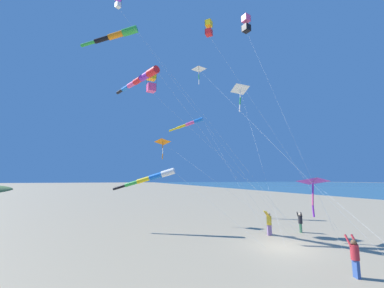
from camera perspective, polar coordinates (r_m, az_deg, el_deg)
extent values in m
plane|color=tan|center=(18.34, 21.01, -22.00)|extent=(600.00, 600.00, 0.00)
cube|color=#8E6B9E|center=(21.35, 18.03, -18.97)|extent=(0.35, 0.21, 0.83)
cylinder|color=gold|center=(21.22, 17.93, -16.97)|extent=(0.43, 0.43, 0.68)
sphere|color=tan|center=(21.15, 17.87, -15.71)|extent=(0.26, 0.26, 0.26)
cylinder|color=gold|center=(20.92, 17.67, -15.68)|extent=(0.43, 0.17, 0.52)
cylinder|color=gold|center=(21.22, 17.23, -15.59)|extent=(0.43, 0.17, 0.52)
cube|color=#335199|center=(14.50, 34.61, -23.37)|extent=(0.23, 0.34, 0.79)
cylinder|color=#B72833|center=(14.31, 34.35, -20.59)|extent=(0.44, 0.44, 0.66)
sphere|color=brown|center=(14.21, 34.20, -18.83)|extent=(0.25, 0.25, 0.25)
cylinder|color=#B72833|center=(14.23, 33.21, -18.71)|extent=(0.19, 0.41, 0.50)
cylinder|color=#B72833|center=(14.43, 34.29, -18.46)|extent=(0.19, 0.41, 0.50)
cube|color=#3D7F51|center=(23.39, 24.56, -17.78)|extent=(0.32, 0.28, 0.73)
cylinder|color=#232328|center=(23.28, 24.45, -16.16)|extent=(0.46, 0.46, 0.61)
sphere|color=beige|center=(23.22, 24.39, -15.15)|extent=(0.23, 0.23, 0.23)
cylinder|color=#232328|center=(23.04, 24.67, -15.09)|extent=(0.36, 0.28, 0.46)
cylinder|color=#232328|center=(23.11, 23.92, -15.11)|extent=(0.36, 0.28, 0.46)
pyramid|color=orange|center=(25.87, -7.01, 0.65)|extent=(1.57, 1.34, 0.56)
cylinder|color=black|center=(25.83, -7.03, 0.50)|extent=(0.49, 0.97, 0.60)
cylinder|color=orange|center=(25.77, -7.03, -0.30)|extent=(0.12, 0.10, 0.60)
cylinder|color=white|center=(25.72, -7.01, -1.63)|extent=(0.15, 0.17, 0.61)
cylinder|color=orange|center=(25.65, -7.07, -2.97)|extent=(0.18, 0.18, 0.61)
cylinder|color=white|center=(21.82, 5.92, -9.08)|extent=(7.77, 10.41, 8.39)
cube|color=yellow|center=(25.96, -9.65, 15.74)|extent=(0.91, 0.91, 0.81)
cube|color=#EF4C93|center=(25.46, -9.72, 13.08)|extent=(0.91, 0.91, 0.81)
cylinder|color=black|center=(25.96, -10.84, 14.22)|extent=(0.02, 0.02, 2.10)
cylinder|color=black|center=(25.24, -10.30, 14.88)|extent=(0.02, 0.02, 2.10)
cylinder|color=black|center=(26.17, -9.09, 13.98)|extent=(0.02, 0.02, 2.10)
cylinder|color=black|center=(25.46, -8.51, 14.62)|extent=(0.02, 0.02, 2.10)
cylinder|color=white|center=(21.00, 6.23, -2.35)|extent=(10.50, 9.17, 13.34)
cube|color=#EF4C93|center=(29.65, 12.76, 27.17)|extent=(0.87, 0.87, 0.71)
cube|color=black|center=(29.01, 12.84, 25.34)|extent=(0.87, 0.87, 0.71)
cylinder|color=black|center=(29.31, 11.70, 26.25)|extent=(0.02, 0.02, 1.85)
cylinder|color=black|center=(28.91, 12.82, 26.83)|extent=(0.02, 0.02, 1.85)
cylinder|color=black|center=(29.75, 12.77, 25.72)|extent=(0.02, 0.02, 1.85)
cylinder|color=black|center=(29.35, 13.89, 26.27)|extent=(0.02, 0.02, 1.85)
cylinder|color=white|center=(21.85, 20.78, 6.98)|extent=(1.02, 8.45, 20.13)
cube|color=white|center=(28.18, -17.27, 29.12)|extent=(0.63, 0.63, 0.46)
cylinder|color=black|center=(28.48, -17.97, 29.64)|extent=(0.02, 0.02, 1.20)
cylinder|color=black|center=(28.66, -17.06, 29.32)|extent=(0.02, 0.02, 1.20)
cylinder|color=black|center=(28.34, -16.50, 29.78)|extent=(0.02, 0.02, 1.20)
cylinder|color=white|center=(22.07, 1.07, 7.78)|extent=(14.52, 5.27, 21.25)
cube|color=yellow|center=(30.18, 4.02, 26.77)|extent=(0.96, 0.96, 0.68)
cube|color=red|center=(29.57, 4.04, 25.05)|extent=(0.96, 0.96, 0.68)
cylinder|color=black|center=(29.71, 3.09, 26.12)|extent=(0.02, 0.02, 1.76)
cylinder|color=black|center=(29.51, 4.46, 26.40)|extent=(0.02, 0.02, 1.76)
cylinder|color=black|center=(30.23, 3.61, 25.45)|extent=(0.02, 0.02, 1.76)
cylinder|color=black|center=(30.04, 4.95, 25.71)|extent=(0.02, 0.02, 1.76)
cylinder|color=white|center=(24.36, 17.01, 5.60)|extent=(8.49, 7.29, 20.42)
pyramid|color=white|center=(30.65, 11.51, 12.78)|extent=(1.95, 2.32, 0.95)
cylinder|color=black|center=(30.56, 11.44, 12.65)|extent=(1.34, 0.67, 1.07)
cylinder|color=white|center=(30.40, 11.46, 11.67)|extent=(0.21, 0.24, 0.91)
cylinder|color=green|center=(30.16, 11.43, 10.02)|extent=(0.21, 0.28, 0.92)
cylinder|color=white|center=(29.90, 11.33, 8.37)|extent=(0.23, 0.15, 0.91)
cylinder|color=white|center=(23.43, 15.07, -0.33)|extent=(3.34, 10.59, 15.29)
pyramid|color=white|center=(23.55, 1.68, 17.55)|extent=(1.26, 1.11, 0.29)
cylinder|color=black|center=(23.50, 1.67, 17.43)|extent=(0.46, 0.83, 0.26)
cylinder|color=white|center=(23.39, 1.65, 16.79)|extent=(0.12, 0.12, 0.48)
cylinder|color=green|center=(23.22, 1.65, 15.70)|extent=(0.14, 0.14, 0.48)
cylinder|color=white|center=(23.03, 1.67, 14.62)|extent=(0.12, 0.14, 0.48)
cylinder|color=white|center=(16.62, 17.03, 1.88)|extent=(4.30, 13.22, 14.68)
pyramid|color=purple|center=(20.34, 26.86, -7.64)|extent=(2.20, 1.88, 0.60)
cylinder|color=black|center=(20.30, 26.92, -7.94)|extent=(0.68, 1.47, 0.56)
cylinder|color=purple|center=(20.30, 26.92, -9.38)|extent=(0.24, 0.20, 0.85)
cylinder|color=#EF4C93|center=(20.33, 26.91, -11.75)|extent=(0.23, 0.20, 0.85)
cylinder|color=purple|center=(20.38, 27.03, -14.10)|extent=(0.16, 0.20, 0.85)
cylinder|color=white|center=(16.73, 35.26, -14.99)|extent=(2.53, 8.58, 4.26)
cylinder|color=white|center=(21.17, -5.73, -6.80)|extent=(1.38, 1.08, 0.85)
cylinder|color=blue|center=(21.47, -8.67, -7.64)|extent=(1.33, 1.00, 0.77)
cylinder|color=yellow|center=(21.83, -11.53, -8.43)|extent=(1.27, 0.93, 0.70)
cylinder|color=green|center=(22.25, -14.30, -9.17)|extent=(1.22, 0.85, 0.63)
cylinder|color=black|center=(22.72, -16.98, -9.86)|extent=(1.16, 0.78, 0.56)
cylinder|color=white|center=(18.95, 5.18, -14.24)|extent=(4.60, 6.28, 5.08)
cylinder|color=green|center=(27.24, -14.62, 24.67)|extent=(1.79, 1.38, 1.05)
cylinder|color=orange|center=(27.58, -17.75, 23.51)|extent=(1.70, 1.24, 0.92)
cylinder|color=black|center=(27.99, -20.74, 22.32)|extent=(1.61, 1.11, 0.79)
cylinder|color=green|center=(28.48, -23.59, 21.13)|extent=(1.53, 0.98, 0.66)
cylinder|color=white|center=(21.96, 4.22, 5.14)|extent=(13.02, 5.98, 19.21)
cylinder|color=red|center=(22.41, -9.38, 16.69)|extent=(1.14, 1.41, 0.72)
cylinder|color=purple|center=(23.34, -11.14, 15.61)|extent=(1.07, 1.38, 0.64)
cylinder|color=red|center=(24.29, -12.74, 14.60)|extent=(1.00, 1.35, 0.57)
cylinder|color=#EF4C93|center=(25.26, -14.21, 13.66)|extent=(0.93, 1.32, 0.49)
cylinder|color=blue|center=(26.26, -15.55, 12.78)|extent=(0.86, 1.28, 0.41)
cylinder|color=black|center=(27.28, -16.79, 11.95)|extent=(0.79, 1.25, 0.34)
cylinder|color=white|center=(20.70, 5.86, -1.65)|extent=(10.38, 1.80, 13.78)
cylinder|color=blue|center=(31.73, 1.55, 5.65)|extent=(1.38, 1.16, 0.85)
cylinder|color=#EF4C93|center=(31.92, -0.50, 4.93)|extent=(1.31, 1.06, 0.75)
cylinder|color=yellow|center=(32.14, -2.51, 4.20)|extent=(1.23, 0.97, 0.66)
cylinder|color=yellow|center=(32.41, -4.49, 3.49)|extent=(1.16, 0.87, 0.57)
cylinder|color=white|center=(27.26, 8.45, -4.86)|extent=(2.41, 8.73, 12.21)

